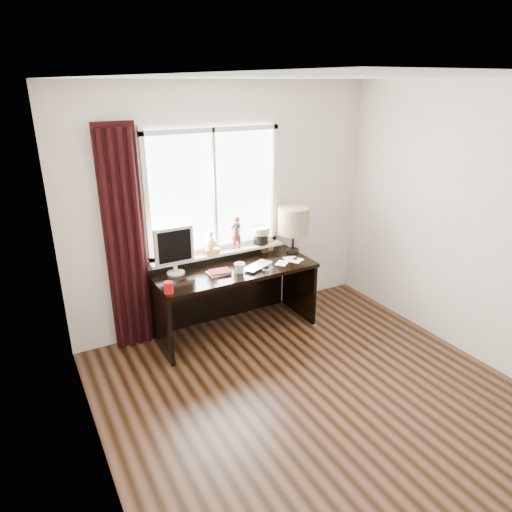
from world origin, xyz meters
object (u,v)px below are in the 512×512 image
mug (240,268)px  table_lamp (294,221)px  laptop (257,266)px  monitor (174,248)px  red_cup (169,288)px  desk (231,285)px

mug → table_lamp: bearing=17.2°
laptop → monitor: 0.88m
mug → table_lamp: 0.90m
mug → red_cup: mug is taller
laptop → desk: size_ratio=0.21×
laptop → table_lamp: size_ratio=0.69×
laptop → table_lamp: (0.59, 0.22, 0.35)m
monitor → laptop: bearing=-18.4°
desk → monitor: (-0.59, 0.05, 0.52)m
desk → table_lamp: (0.80, 0.01, 0.61)m
laptop → red_cup: red_cup is taller
mug → table_lamp: (0.81, 0.25, 0.31)m
red_cup → monitor: monitor is taller
mug → red_cup: bearing=-172.4°
mug → desk: bearing=87.5°
table_lamp → desk: bearing=-179.4°
desk → laptop: bearing=-45.1°
desk → monitor: bearing=174.9°
mug → monitor: 0.69m
desk → table_lamp: 1.00m
desk → table_lamp: bearing=0.6°
monitor → red_cup: bearing=-117.9°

